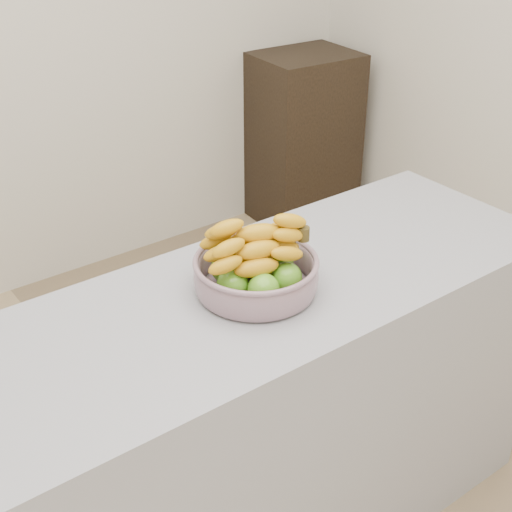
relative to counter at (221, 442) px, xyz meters
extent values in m
cube|color=#A1A1AA|center=(0.00, 0.00, 0.00)|extent=(2.00, 0.60, 0.90)
cube|color=black|center=(1.65, 1.62, 0.02)|extent=(0.55, 0.45, 0.94)
cylinder|color=#909CAD|center=(0.12, 0.00, 0.46)|extent=(0.27, 0.27, 0.01)
torus|color=#909CAD|center=(0.12, 0.00, 0.54)|extent=(0.31, 0.31, 0.01)
sphere|color=#448E18|center=(0.09, -0.07, 0.50)|extent=(0.08, 0.08, 0.08)
sphere|color=#448E18|center=(0.17, -0.06, 0.50)|extent=(0.08, 0.08, 0.08)
sphere|color=#448E18|center=(0.20, 0.01, 0.50)|extent=(0.08, 0.08, 0.08)
sphere|color=#448E18|center=(0.15, 0.07, 0.50)|extent=(0.08, 0.08, 0.08)
sphere|color=#448E18|center=(0.07, 0.06, 0.50)|extent=(0.08, 0.08, 0.08)
sphere|color=#448E18|center=(0.04, -0.01, 0.50)|extent=(0.08, 0.08, 0.08)
ellipsoid|color=yellow|center=(0.09, -0.04, 0.55)|extent=(0.20, 0.10, 0.05)
ellipsoid|color=yellow|center=(0.11, 0.00, 0.55)|extent=(0.20, 0.12, 0.05)
ellipsoid|color=yellow|center=(0.13, 0.05, 0.55)|extent=(0.19, 0.14, 0.05)
ellipsoid|color=yellow|center=(0.11, -0.02, 0.58)|extent=(0.20, 0.09, 0.05)
ellipsoid|color=yellow|center=(0.13, 0.02, 0.58)|extent=(0.19, 0.15, 0.05)
ellipsoid|color=yellow|center=(0.13, 0.00, 0.61)|extent=(0.20, 0.12, 0.05)
cylinder|color=#3F3314|center=(0.23, -0.05, 0.60)|extent=(0.03, 0.03, 0.04)
camera|label=1|loc=(-0.78, -1.21, 1.42)|focal=50.00mm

